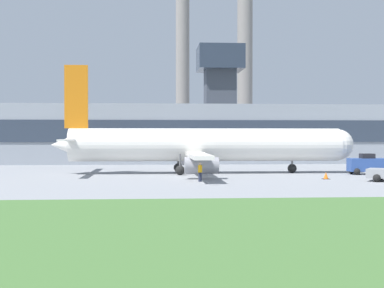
{
  "coord_description": "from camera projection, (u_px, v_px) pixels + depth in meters",
  "views": [
    {
      "loc": [
        -3.76,
        -51.63,
        4.0
      ],
      "look_at": [
        0.25,
        5.6,
        3.16
      ],
      "focal_mm": 50.0,
      "sensor_mm": 36.0,
      "label": 1
    }
  ],
  "objects": [
    {
      "name": "ground_crew_person",
      "position": [
        200.0,
        172.0,
        47.02
      ],
      "size": [
        0.5,
        0.5,
        1.67
      ],
      "color": "#23283D",
      "rests_on": "ground_plane"
    },
    {
      "name": "smokestack_left",
      "position": [
        183.0,
        60.0,
        118.67
      ],
      "size": [
        3.48,
        3.48,
        41.66
      ],
      "color": "gray",
      "rests_on": "ground_plane"
    },
    {
      "name": "grass_strip",
      "position": [
        285.0,
        274.0,
        15.41
      ],
      "size": [
        240.0,
        37.0,
        0.06
      ],
      "color": "#426B33",
      "rests_on": "ground_plane"
    },
    {
      "name": "ground_plane",
      "position": [
        193.0,
        177.0,
        51.82
      ],
      "size": [
        400.0,
        400.0,
        0.0
      ],
      "primitive_type": "plane",
      "color": "gray"
    },
    {
      "name": "smokestack_right",
      "position": [
        245.0,
        65.0,
        119.41
      ],
      "size": [
        3.91,
        3.91,
        39.51
      ],
      "color": "gray",
      "rests_on": "ground_plane"
    },
    {
      "name": "terminal_building",
      "position": [
        181.0,
        132.0,
        81.08
      ],
      "size": [
        83.47,
        12.43,
        17.66
      ],
      "color": "#8C939E",
      "rests_on": "ground_plane"
    },
    {
      "name": "airplane",
      "position": [
        202.0,
        145.0,
        57.45
      ],
      "size": [
        32.67,
        27.49,
        11.53
      ],
      "color": "white",
      "rests_on": "ground_plane"
    },
    {
      "name": "traffic_cone_near_nose",
      "position": [
        326.0,
        176.0,
        49.8
      ],
      "size": [
        0.67,
        0.67,
        0.66
      ],
      "color": "black",
      "rests_on": "ground_plane"
    },
    {
      "name": "pushback_tug",
      "position": [
        367.0,
        165.0,
        56.01
      ],
      "size": [
        3.92,
        2.4,
        2.18
      ],
      "color": "#2D4C93",
      "rests_on": "ground_plane"
    }
  ]
}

